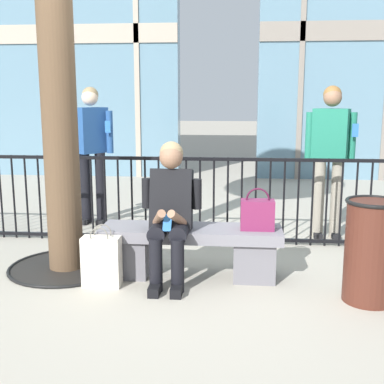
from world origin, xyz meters
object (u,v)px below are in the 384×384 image
(handbag_on_bench, at_px, (257,214))
(bystander_further_back, at_px, (92,145))
(bystander_at_railing, at_px, (330,150))
(trash_can, at_px, (371,250))
(shopping_bag, at_px, (102,261))
(seated_person_with_phone, at_px, (170,208))
(stone_bench, at_px, (191,247))

(handbag_on_bench, xyz_separation_m, bystander_further_back, (-2.00, 1.82, 0.41))
(bystander_at_railing, height_order, trash_can, bystander_at_railing)
(shopping_bag, height_order, bystander_further_back, bystander_further_back)
(trash_can, bearing_deg, bystander_at_railing, 90.46)
(bystander_further_back, relative_size, trash_can, 2.10)
(bystander_at_railing, relative_size, bystander_further_back, 1.00)
(bystander_further_back, bearing_deg, trash_can, -38.05)
(bystander_at_railing, distance_m, trash_can, 1.93)
(seated_person_with_phone, height_order, handbag_on_bench, seated_person_with_phone)
(bystander_at_railing, bearing_deg, handbag_on_bench, -120.76)
(seated_person_with_phone, xyz_separation_m, bystander_further_back, (-1.25, 1.94, 0.35))
(shopping_bag, bearing_deg, stone_bench, 22.90)
(bystander_further_back, bearing_deg, shopping_bag, -72.08)
(seated_person_with_phone, bearing_deg, bystander_at_railing, 44.11)
(shopping_bag, distance_m, trash_can, 2.19)
(stone_bench, distance_m, bystander_at_railing, 2.14)
(handbag_on_bench, bearing_deg, seated_person_with_phone, -170.95)
(handbag_on_bench, bearing_deg, stone_bench, 179.01)
(shopping_bag, relative_size, bystander_at_railing, 0.31)
(shopping_bag, distance_m, bystander_at_railing, 2.87)
(bystander_further_back, bearing_deg, seated_person_with_phone, -57.20)
(seated_person_with_phone, relative_size, bystander_at_railing, 0.71)
(stone_bench, distance_m, shopping_bag, 0.79)
(stone_bench, xyz_separation_m, shopping_bag, (-0.73, -0.31, -0.05))
(shopping_bag, xyz_separation_m, trash_can, (2.17, -0.12, 0.20))
(stone_bench, xyz_separation_m, bystander_at_railing, (1.43, 1.42, 0.73))
(handbag_on_bench, relative_size, bystander_further_back, 0.21)
(seated_person_with_phone, bearing_deg, bystander_further_back, 122.80)
(seated_person_with_phone, relative_size, handbag_on_bench, 3.30)
(bystander_further_back, bearing_deg, stone_bench, -52.01)
(shopping_bag, bearing_deg, seated_person_with_phone, 17.64)
(seated_person_with_phone, bearing_deg, shopping_bag, -162.36)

